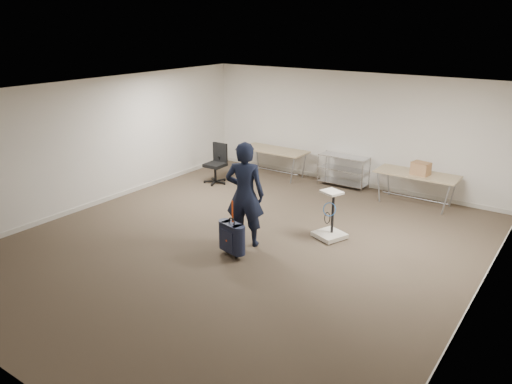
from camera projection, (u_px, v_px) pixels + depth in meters
The scene contains 10 objects.
ground at pixel (244, 244), 9.31m from camera, with size 9.00×9.00×0.00m, color #423428.
room_shell at pixel (283, 219), 10.37m from camera, with size 8.00×9.00×9.00m.
folding_table_left at pixel (274, 151), 13.18m from camera, with size 1.80×0.75×0.73m.
folding_table_right at pixel (417, 176), 11.12m from camera, with size 1.80×0.75×0.73m.
wire_shelf at pixel (343, 169), 12.42m from camera, with size 1.22×0.47×0.80m.
person at pixel (245, 194), 9.02m from camera, with size 0.71×0.47×1.96m, color black.
suitcase at pixel (232, 238), 8.74m from camera, with size 0.42×0.30×1.04m.
office_chair at pixel (216, 171), 12.76m from camera, with size 0.61×0.61×1.01m.
equipment_cart at pixel (330, 226), 9.50m from camera, with size 0.67×0.67×0.95m.
cardboard_box at pixel (421, 168), 10.97m from camera, with size 0.38×0.28×0.28m, color #9F804A.
Camera 1 is at (5.04, -6.83, 3.97)m, focal length 35.00 mm.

